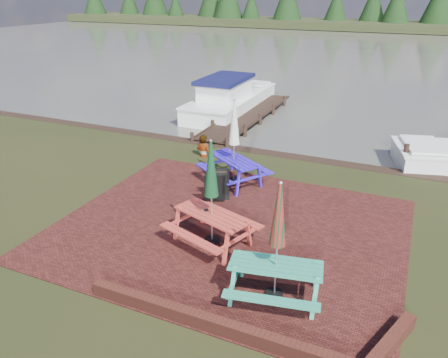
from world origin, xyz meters
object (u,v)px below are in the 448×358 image
chalkboard (217,186)px  person (203,135)px  picnic_table_blue (234,155)px  picnic_table_teal (276,260)px  picnic_table_red (212,209)px  jetty (247,116)px  boat_jetty (230,100)px

chalkboard → person: (-2.07, 3.26, 0.35)m
person → picnic_table_blue: bearing=146.2°
picnic_table_teal → picnic_table_red: 2.51m
jetty → boat_jetty: bearing=137.4°
chalkboard → picnic_table_red: bearing=-94.0°
picnic_table_red → chalkboard: size_ratio=2.82×
boat_jetty → jetty: bearing=-43.1°
boat_jetty → picnic_table_blue: bearing=-66.5°
picnic_table_teal → person: (-5.04, 6.81, -0.07)m
picnic_table_red → person: 6.18m
picnic_table_teal → jetty: (-5.48, 12.46, -0.81)m
person → chalkboard: bearing=130.2°
picnic_table_red → picnic_table_blue: 3.78m
picnic_table_blue → boat_jetty: bearing=147.9°
picnic_table_red → jetty: bearing=125.5°
boat_jetty → person: size_ratio=4.39×
jetty → boat_jetty: 2.05m
picnic_table_teal → picnic_table_blue: 5.89m
picnic_table_red → boat_jetty: bearing=129.9°
chalkboard → picnic_table_teal: bearing=-75.9°
picnic_table_red → person: (-2.94, 5.43, -0.11)m
picnic_table_teal → picnic_table_blue: bearing=110.3°
picnic_table_blue → chalkboard: size_ratio=2.86×
picnic_table_blue → picnic_table_teal: bearing=-24.9°
picnic_table_blue → boat_jetty: (-3.92, 8.80, -0.53)m
jetty → picnic_table_blue: bearing=-71.9°
picnic_table_teal → picnic_table_red: bearing=135.9°
jetty → person: size_ratio=5.32×
picnic_table_red → chalkboard: 2.38m
jetty → person: person is taller
picnic_table_blue → chalkboard: picnic_table_blue is taller
picnic_table_blue → person: 2.67m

